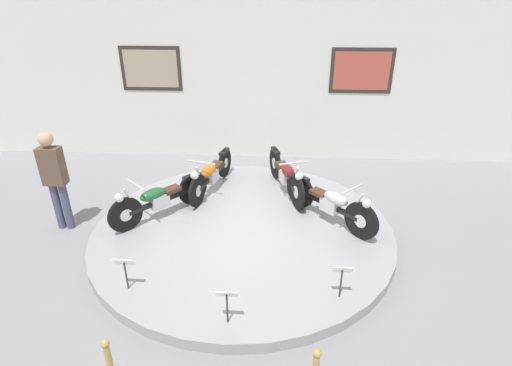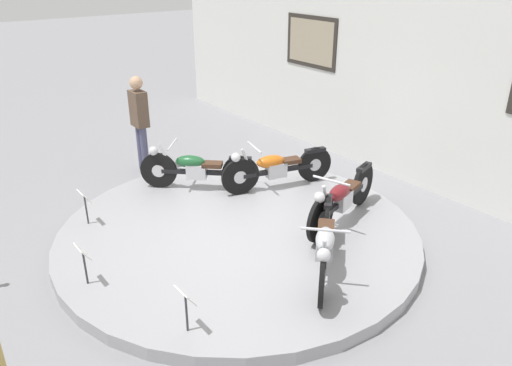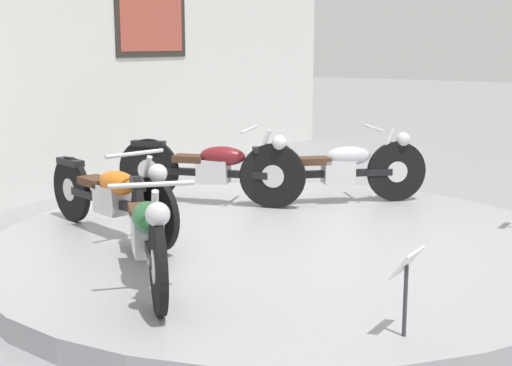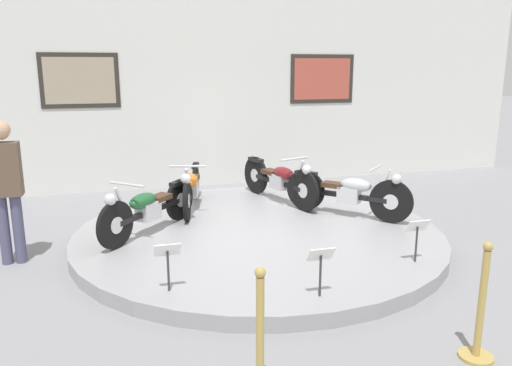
{
  "view_description": "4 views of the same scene",
  "coord_description": "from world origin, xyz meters",
  "px_view_note": "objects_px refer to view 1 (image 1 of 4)",
  "views": [
    {
      "loc": [
        0.54,
        -5.73,
        3.83
      ],
      "look_at": [
        0.22,
        0.08,
        0.95
      ],
      "focal_mm": 28.0,
      "sensor_mm": 36.0,
      "label": 1
    },
    {
      "loc": [
        5.04,
        -3.51,
        3.65
      ],
      "look_at": [
        0.18,
        0.18,
        0.88
      ],
      "focal_mm": 35.0,
      "sensor_mm": 36.0,
      "label": 2
    },
    {
      "loc": [
        -5.07,
        -3.0,
        1.8
      ],
      "look_at": [
        -0.17,
        0.17,
        0.66
      ],
      "focal_mm": 50.0,
      "sensor_mm": 36.0,
      "label": 3
    },
    {
      "loc": [
        -1.84,
        -6.34,
        2.36
      ],
      "look_at": [
        0.06,
        0.35,
        0.74
      ],
      "focal_mm": 35.0,
      "sensor_mm": 36.0,
      "label": 4
    }
  ],
  "objects_px": {
    "motorcycle_green": "(159,198)",
    "info_placard_front_right": "(342,274)",
    "motorcycle_maroon": "(286,174)",
    "info_placard_front_centre": "(227,299)",
    "motorcycle_orange": "(211,174)",
    "motorcycle_silver": "(331,202)",
    "info_placard_front_left": "(125,266)",
    "visitor_standing": "(55,176)"
  },
  "relations": [
    {
      "from": "motorcycle_maroon",
      "to": "motorcycle_silver",
      "type": "relative_size",
      "value": 1.3
    },
    {
      "from": "info_placard_front_left",
      "to": "motorcycle_silver",
      "type": "bearing_deg",
      "value": 32.77
    },
    {
      "from": "info_placard_front_centre",
      "to": "motorcycle_orange",
      "type": "bearing_deg",
      "value": 102.06
    },
    {
      "from": "motorcycle_orange",
      "to": "info_placard_front_left",
      "type": "bearing_deg",
      "value": -103.12
    },
    {
      "from": "info_placard_front_centre",
      "to": "motorcycle_green",
      "type": "bearing_deg",
      "value": 121.79
    },
    {
      "from": "motorcycle_orange",
      "to": "info_placard_front_centre",
      "type": "bearing_deg",
      "value": -77.94
    },
    {
      "from": "info_placard_front_centre",
      "to": "motorcycle_maroon",
      "type": "bearing_deg",
      "value": 77.93
    },
    {
      "from": "motorcycle_orange",
      "to": "info_placard_front_right",
      "type": "xyz_separation_m",
      "value": [
        2.15,
        -2.91,
        -0.0
      ]
    },
    {
      "from": "motorcycle_silver",
      "to": "info_placard_front_centre",
      "type": "xyz_separation_m",
      "value": [
        -1.48,
        -2.38,
        -0.01
      ]
    },
    {
      "from": "motorcycle_silver",
      "to": "info_placard_front_centre",
      "type": "height_order",
      "value": "motorcycle_silver"
    },
    {
      "from": "motorcycle_green",
      "to": "motorcycle_orange",
      "type": "xyz_separation_m",
      "value": [
        0.74,
        1.05,
        0.0
      ]
    },
    {
      "from": "motorcycle_orange",
      "to": "info_placard_front_centre",
      "type": "height_order",
      "value": "motorcycle_orange"
    },
    {
      "from": "motorcycle_orange",
      "to": "info_placard_front_centre",
      "type": "relative_size",
      "value": 3.72
    },
    {
      "from": "info_placard_front_right",
      "to": "visitor_standing",
      "type": "xyz_separation_m",
      "value": [
        -4.54,
        1.69,
        0.47
      ]
    },
    {
      "from": "motorcycle_green",
      "to": "motorcycle_maroon",
      "type": "bearing_deg",
      "value": 25.56
    },
    {
      "from": "motorcycle_silver",
      "to": "info_placard_front_left",
      "type": "distance_m",
      "value": 3.43
    },
    {
      "from": "info_placard_front_left",
      "to": "visitor_standing",
      "type": "distance_m",
      "value": 2.45
    },
    {
      "from": "info_placard_front_left",
      "to": "info_placard_front_right",
      "type": "height_order",
      "value": "same"
    },
    {
      "from": "motorcycle_silver",
      "to": "motorcycle_green",
      "type": "bearing_deg",
      "value": -179.97
    },
    {
      "from": "motorcycle_green",
      "to": "motorcycle_silver",
      "type": "relative_size",
      "value": 0.99
    },
    {
      "from": "motorcycle_green",
      "to": "motorcycle_silver",
      "type": "bearing_deg",
      "value": 0.03
    },
    {
      "from": "motorcycle_green",
      "to": "info_placard_front_right",
      "type": "bearing_deg",
      "value": -32.74
    },
    {
      "from": "motorcycle_maroon",
      "to": "visitor_standing",
      "type": "xyz_separation_m",
      "value": [
        -3.86,
        -1.23,
        0.45
      ]
    },
    {
      "from": "motorcycle_orange",
      "to": "motorcycle_maroon",
      "type": "bearing_deg",
      "value": 0.15
    },
    {
      "from": "motorcycle_maroon",
      "to": "info_placard_front_centre",
      "type": "distance_m",
      "value": 3.52
    },
    {
      "from": "info_placard_front_left",
      "to": "info_placard_front_centre",
      "type": "relative_size",
      "value": 1.0
    },
    {
      "from": "motorcycle_orange",
      "to": "info_placard_front_right",
      "type": "height_order",
      "value": "motorcycle_orange"
    },
    {
      "from": "info_placard_front_centre",
      "to": "visitor_standing",
      "type": "xyz_separation_m",
      "value": [
        -3.13,
        2.21,
        0.47
      ]
    },
    {
      "from": "info_placard_front_left",
      "to": "info_placard_front_right",
      "type": "distance_m",
      "value": 2.83
    },
    {
      "from": "motorcycle_green",
      "to": "motorcycle_maroon",
      "type": "height_order",
      "value": "motorcycle_maroon"
    },
    {
      "from": "info_placard_front_right",
      "to": "info_placard_front_centre",
      "type": "bearing_deg",
      "value": -159.61
    },
    {
      "from": "motorcycle_green",
      "to": "info_placard_front_left",
      "type": "relative_size",
      "value": 2.87
    },
    {
      "from": "motorcycle_green",
      "to": "info_placard_front_right",
      "type": "xyz_separation_m",
      "value": [
        2.89,
        -1.86,
        -0.0
      ]
    },
    {
      "from": "motorcycle_maroon",
      "to": "info_placard_front_centre",
      "type": "relative_size",
      "value": 3.76
    },
    {
      "from": "motorcycle_orange",
      "to": "motorcycle_silver",
      "type": "xyz_separation_m",
      "value": [
        2.21,
        -1.05,
        0.01
      ]
    },
    {
      "from": "motorcycle_silver",
      "to": "info_placard_front_right",
      "type": "distance_m",
      "value": 1.86
    },
    {
      "from": "motorcycle_maroon",
      "to": "motorcycle_green",
      "type": "bearing_deg",
      "value": -154.44
    },
    {
      "from": "motorcycle_silver",
      "to": "visitor_standing",
      "type": "relative_size",
      "value": 0.84
    },
    {
      "from": "motorcycle_green",
      "to": "visitor_standing",
      "type": "bearing_deg",
      "value": -174.14
    },
    {
      "from": "motorcycle_silver",
      "to": "info_placard_front_centre",
      "type": "bearing_deg",
      "value": -121.75
    },
    {
      "from": "info_placard_front_left",
      "to": "info_placard_front_right",
      "type": "xyz_separation_m",
      "value": [
        2.83,
        0.0,
        0.0
      ]
    },
    {
      "from": "motorcycle_silver",
      "to": "visitor_standing",
      "type": "bearing_deg",
      "value": -177.87
    }
  ]
}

